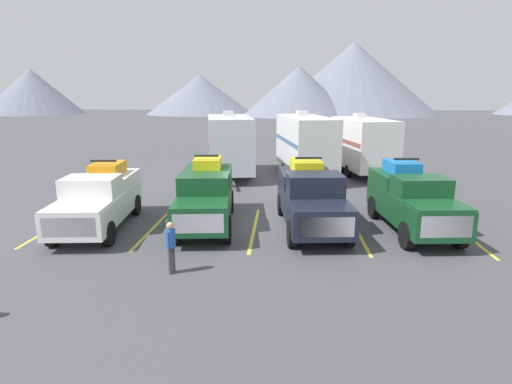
{
  "coord_description": "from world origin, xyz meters",
  "views": [
    {
      "loc": [
        1.05,
        -16.29,
        5.03
      ],
      "look_at": [
        0.0,
        0.29,
        1.2
      ],
      "focal_mm": 30.09,
      "sensor_mm": 36.0,
      "label": 1
    }
  ],
  "objects_px": {
    "pickup_truck_a": "(99,198)",
    "camper_trailer_c": "(363,143)",
    "camper_trailer_b": "(305,143)",
    "camper_trailer_a": "(230,143)",
    "person_b": "(171,244)",
    "pickup_truck_b": "(206,194)",
    "pickup_truck_c": "(311,196)",
    "pickup_truck_d": "(412,199)"
  },
  "relations": [
    {
      "from": "pickup_truck_a",
      "to": "camper_trailer_c",
      "type": "relative_size",
      "value": 0.78
    },
    {
      "from": "pickup_truck_a",
      "to": "camper_trailer_b",
      "type": "height_order",
      "value": "camper_trailer_b"
    },
    {
      "from": "camper_trailer_a",
      "to": "camper_trailer_c",
      "type": "distance_m",
      "value": 8.31
    },
    {
      "from": "camper_trailer_b",
      "to": "person_b",
      "type": "xyz_separation_m",
      "value": [
        -4.45,
        -14.78,
        -1.21
      ]
    },
    {
      "from": "pickup_truck_b",
      "to": "pickup_truck_c",
      "type": "height_order",
      "value": "pickup_truck_b"
    },
    {
      "from": "pickup_truck_d",
      "to": "camper_trailer_c",
      "type": "bearing_deg",
      "value": 89.14
    },
    {
      "from": "pickup_truck_a",
      "to": "pickup_truck_c",
      "type": "bearing_deg",
      "value": 3.8
    },
    {
      "from": "pickup_truck_c",
      "to": "pickup_truck_d",
      "type": "bearing_deg",
      "value": -2.08
    },
    {
      "from": "pickup_truck_a",
      "to": "camper_trailer_c",
      "type": "height_order",
      "value": "camper_trailer_c"
    },
    {
      "from": "pickup_truck_b",
      "to": "person_b",
      "type": "bearing_deg",
      "value": -91.82
    },
    {
      "from": "pickup_truck_b",
      "to": "pickup_truck_c",
      "type": "xyz_separation_m",
      "value": [
        4.06,
        -0.13,
        -0.0
      ]
    },
    {
      "from": "camper_trailer_b",
      "to": "camper_trailer_c",
      "type": "xyz_separation_m",
      "value": [
        3.66,
        1.0,
        -0.09
      ]
    },
    {
      "from": "person_b",
      "to": "pickup_truck_d",
      "type": "bearing_deg",
      "value": 29.67
    },
    {
      "from": "pickup_truck_b",
      "to": "camper_trailer_b",
      "type": "distance_m",
      "value": 10.91
    },
    {
      "from": "camper_trailer_c",
      "to": "person_b",
      "type": "height_order",
      "value": "camper_trailer_c"
    },
    {
      "from": "camper_trailer_b",
      "to": "pickup_truck_d",
      "type": "bearing_deg",
      "value": -71.22
    },
    {
      "from": "pickup_truck_a",
      "to": "pickup_truck_d",
      "type": "distance_m",
      "value": 11.78
    },
    {
      "from": "person_b",
      "to": "pickup_truck_a",
      "type": "bearing_deg",
      "value": 132.89
    },
    {
      "from": "pickup_truck_c",
      "to": "camper_trailer_b",
      "type": "bearing_deg",
      "value": 88.64
    },
    {
      "from": "pickup_truck_a",
      "to": "camper_trailer_b",
      "type": "relative_size",
      "value": 0.67
    },
    {
      "from": "pickup_truck_c",
      "to": "camper_trailer_a",
      "type": "bearing_deg",
      "value": 113.34
    },
    {
      "from": "pickup_truck_d",
      "to": "camper_trailer_c",
      "type": "height_order",
      "value": "camper_trailer_c"
    },
    {
      "from": "pickup_truck_c",
      "to": "camper_trailer_b",
      "type": "height_order",
      "value": "camper_trailer_b"
    },
    {
      "from": "pickup_truck_c",
      "to": "camper_trailer_b",
      "type": "xyz_separation_m",
      "value": [
        0.24,
        10.12,
        0.88
      ]
    },
    {
      "from": "pickup_truck_b",
      "to": "pickup_truck_c",
      "type": "distance_m",
      "value": 4.06
    },
    {
      "from": "pickup_truck_a",
      "to": "person_b",
      "type": "height_order",
      "value": "pickup_truck_a"
    },
    {
      "from": "pickup_truck_a",
      "to": "pickup_truck_b",
      "type": "xyz_separation_m",
      "value": [
        3.98,
        0.66,
        0.06
      ]
    },
    {
      "from": "pickup_truck_d",
      "to": "camper_trailer_a",
      "type": "relative_size",
      "value": 0.69
    },
    {
      "from": "pickup_truck_b",
      "to": "pickup_truck_c",
      "type": "bearing_deg",
      "value": -1.82
    },
    {
      "from": "pickup_truck_c",
      "to": "camper_trailer_c",
      "type": "relative_size",
      "value": 0.81
    },
    {
      "from": "pickup_truck_d",
      "to": "camper_trailer_b",
      "type": "height_order",
      "value": "camper_trailer_b"
    },
    {
      "from": "camper_trailer_b",
      "to": "camper_trailer_a",
      "type": "bearing_deg",
      "value": -179.66
    },
    {
      "from": "camper_trailer_a",
      "to": "person_b",
      "type": "bearing_deg",
      "value": -89.45
    },
    {
      "from": "pickup_truck_d",
      "to": "person_b",
      "type": "height_order",
      "value": "pickup_truck_d"
    },
    {
      "from": "pickup_truck_a",
      "to": "camper_trailer_c",
      "type": "xyz_separation_m",
      "value": [
        11.94,
        11.65,
        0.86
      ]
    },
    {
      "from": "pickup_truck_a",
      "to": "pickup_truck_d",
      "type": "height_order",
      "value": "pickup_truck_d"
    },
    {
      "from": "pickup_truck_a",
      "to": "person_b",
      "type": "bearing_deg",
      "value": -47.11
    },
    {
      "from": "pickup_truck_b",
      "to": "pickup_truck_d",
      "type": "bearing_deg",
      "value": -1.94
    },
    {
      "from": "pickup_truck_b",
      "to": "pickup_truck_d",
      "type": "distance_m",
      "value": 7.79
    },
    {
      "from": "camper_trailer_b",
      "to": "person_b",
      "type": "height_order",
      "value": "camper_trailer_b"
    },
    {
      "from": "pickup_truck_d",
      "to": "camper_trailer_c",
      "type": "relative_size",
      "value": 0.74
    },
    {
      "from": "pickup_truck_b",
      "to": "camper_trailer_b",
      "type": "bearing_deg",
      "value": 66.71
    }
  ]
}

